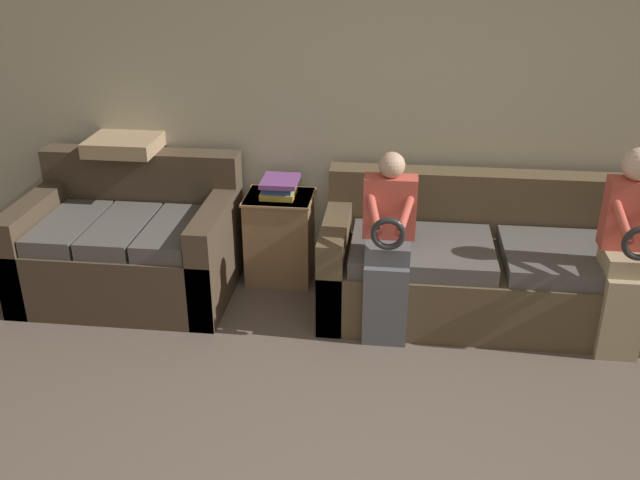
{
  "coord_description": "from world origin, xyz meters",
  "views": [
    {
      "loc": [
        0.03,
        -2.05,
        2.41
      ],
      "look_at": [
        -0.4,
        1.61,
        0.71
      ],
      "focal_mm": 40.0,
      "sensor_mm": 36.0,
      "label": 1
    }
  ],
  "objects_px": {
    "child_right_seated": "(629,244)",
    "side_shelf": "(280,236)",
    "child_left_seated": "(388,242)",
    "couch_side": "(131,246)",
    "book_stack": "(279,187)",
    "couch_main": "(493,267)",
    "throw_pillow": "(125,143)"
  },
  "relations": [
    {
      "from": "child_right_seated",
      "to": "child_left_seated",
      "type": "bearing_deg",
      "value": -179.64
    },
    {
      "from": "couch_main",
      "to": "side_shelf",
      "type": "bearing_deg",
      "value": 169.52
    },
    {
      "from": "throw_pillow",
      "to": "side_shelf",
      "type": "bearing_deg",
      "value": -3.2
    },
    {
      "from": "couch_side",
      "to": "child_left_seated",
      "type": "relative_size",
      "value": 1.21
    },
    {
      "from": "child_left_seated",
      "to": "book_stack",
      "type": "relative_size",
      "value": 4.0
    },
    {
      "from": "book_stack",
      "to": "couch_main",
      "type": "bearing_deg",
      "value": -10.46
    },
    {
      "from": "couch_side",
      "to": "book_stack",
      "type": "height_order",
      "value": "couch_side"
    },
    {
      "from": "book_stack",
      "to": "throw_pillow",
      "type": "bearing_deg",
      "value": 176.77
    },
    {
      "from": "side_shelf",
      "to": "couch_side",
      "type": "bearing_deg",
      "value": -163.79
    },
    {
      "from": "child_right_seated",
      "to": "couch_side",
      "type": "bearing_deg",
      "value": 173.44
    },
    {
      "from": "child_left_seated",
      "to": "couch_side",
      "type": "bearing_deg",
      "value": 168.17
    },
    {
      "from": "child_left_seated",
      "to": "side_shelf",
      "type": "xyz_separation_m",
      "value": [
        -0.77,
        0.65,
        -0.3
      ]
    },
    {
      "from": "child_right_seated",
      "to": "throw_pillow",
      "type": "height_order",
      "value": "child_right_seated"
    },
    {
      "from": "couch_side",
      "to": "book_stack",
      "type": "xyz_separation_m",
      "value": [
        0.99,
        0.29,
        0.37
      ]
    },
    {
      "from": "couch_side",
      "to": "side_shelf",
      "type": "xyz_separation_m",
      "value": [
        0.99,
        0.29,
        -0.0
      ]
    },
    {
      "from": "couch_side",
      "to": "throw_pillow",
      "type": "height_order",
      "value": "throw_pillow"
    },
    {
      "from": "couch_main",
      "to": "child_left_seated",
      "type": "distance_m",
      "value": 0.85
    },
    {
      "from": "child_right_seated",
      "to": "throw_pillow",
      "type": "bearing_deg",
      "value": 167.63
    },
    {
      "from": "couch_main",
      "to": "couch_side",
      "type": "height_order",
      "value": "couch_side"
    },
    {
      "from": "couch_side",
      "to": "throw_pillow",
      "type": "xyz_separation_m",
      "value": [
        -0.1,
        0.35,
        0.62
      ]
    },
    {
      "from": "couch_main",
      "to": "couch_side",
      "type": "relative_size",
      "value": 1.59
    },
    {
      "from": "couch_main",
      "to": "book_stack",
      "type": "xyz_separation_m",
      "value": [
        -1.45,
        0.27,
        0.39
      ]
    },
    {
      "from": "couch_side",
      "to": "book_stack",
      "type": "relative_size",
      "value": 4.83
    },
    {
      "from": "throw_pillow",
      "to": "couch_main",
      "type": "bearing_deg",
      "value": -7.4
    },
    {
      "from": "child_right_seated",
      "to": "side_shelf",
      "type": "height_order",
      "value": "child_right_seated"
    },
    {
      "from": "child_left_seated",
      "to": "side_shelf",
      "type": "height_order",
      "value": "child_left_seated"
    },
    {
      "from": "couch_side",
      "to": "side_shelf",
      "type": "relative_size",
      "value": 2.22
    },
    {
      "from": "child_right_seated",
      "to": "book_stack",
      "type": "bearing_deg",
      "value": 163.21
    },
    {
      "from": "child_right_seated",
      "to": "side_shelf",
      "type": "bearing_deg",
      "value": 163.2
    },
    {
      "from": "child_right_seated",
      "to": "book_stack",
      "type": "xyz_separation_m",
      "value": [
        -2.14,
        0.64,
        0.01
      ]
    },
    {
      "from": "couch_main",
      "to": "side_shelf",
      "type": "relative_size",
      "value": 3.53
    },
    {
      "from": "couch_main",
      "to": "child_right_seated",
      "type": "bearing_deg",
      "value": -28.84
    }
  ]
}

